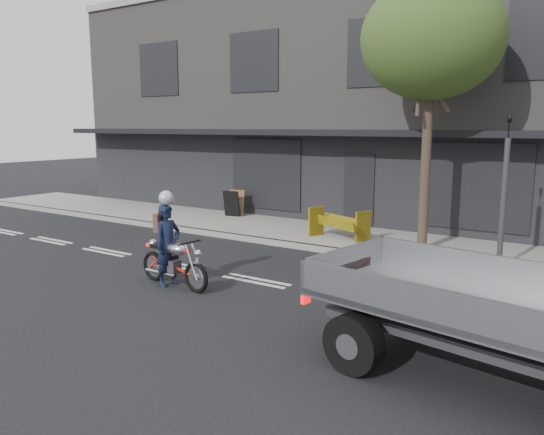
{
  "coord_description": "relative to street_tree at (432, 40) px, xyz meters",
  "views": [
    {
      "loc": [
        6.28,
        -8.88,
        3.26
      ],
      "look_at": [
        0.07,
        0.5,
        1.31
      ],
      "focal_mm": 35.0,
      "sensor_mm": 36.0,
      "label": 1
    }
  ],
  "objects": [
    {
      "name": "ground",
      "position": [
        -2.2,
        -4.2,
        -5.28
      ],
      "size": [
        80.0,
        80.0,
        0.0
      ],
      "primitive_type": "plane",
      "color": "black",
      "rests_on": "ground"
    },
    {
      "name": "sidewalk",
      "position": [
        -2.2,
        0.5,
        -5.2
      ],
      "size": [
        32.0,
        3.2,
        0.15
      ],
      "primitive_type": "cube",
      "color": "gray",
      "rests_on": "ground"
    },
    {
      "name": "kerb",
      "position": [
        -2.2,
        -1.1,
        -5.2
      ],
      "size": [
        32.0,
        0.2,
        0.15
      ],
      "primitive_type": "cube",
      "color": "gray",
      "rests_on": "ground"
    },
    {
      "name": "building_main",
      "position": [
        -2.2,
        7.1,
        -1.28
      ],
      "size": [
        26.0,
        10.0,
        8.0
      ],
      "primitive_type": "cube",
      "color": "slate",
      "rests_on": "ground"
    },
    {
      "name": "street_tree",
      "position": [
        0.0,
        0.0,
        0.0
      ],
      "size": [
        3.4,
        3.4,
        6.74
      ],
      "color": "#382B21",
      "rests_on": "ground"
    },
    {
      "name": "traffic_light_pole",
      "position": [
        2.0,
        -0.85,
        -3.63
      ],
      "size": [
        0.12,
        0.12,
        3.5
      ],
      "color": "#2D2D30",
      "rests_on": "ground"
    },
    {
      "name": "motorcycle",
      "position": [
        -3.4,
        -5.42,
        -4.75
      ],
      "size": [
        1.98,
        0.57,
        1.02
      ],
      "rotation": [
        0.0,
        0.0,
        -0.11
      ],
      "color": "black",
      "rests_on": "ground"
    },
    {
      "name": "rider",
      "position": [
        -3.55,
        -5.42,
        -4.43
      ],
      "size": [
        0.47,
        0.65,
        1.69
      ],
      "primitive_type": "imported",
      "rotation": [
        0.0,
        0.0,
        1.47
      ],
      "color": "black",
      "rests_on": "ground"
    },
    {
      "name": "construction_barrier",
      "position": [
        -2.37,
        -0.17,
        -4.69
      ],
      "size": [
        1.67,
        1.19,
        0.87
      ],
      "primitive_type": null,
      "rotation": [
        0.0,
        0.0,
        -0.41
      ],
      "color": "yellow",
      "rests_on": "sidewalk"
    },
    {
      "name": "sandwich_board",
      "position": [
        -7.09,
        1.25,
        -4.68
      ],
      "size": [
        0.63,
        0.48,
        0.9
      ],
      "primitive_type": null,
      "rotation": [
        0.0,
        0.0,
        0.2
      ],
      "color": "black",
      "rests_on": "sidewalk"
    }
  ]
}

